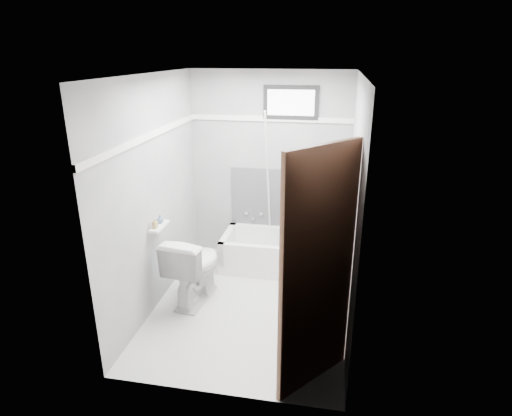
% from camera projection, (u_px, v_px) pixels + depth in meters
% --- Properties ---
extents(floor, '(2.60, 2.60, 0.00)m').
position_uv_depth(floor, '(250.00, 305.00, 4.64)').
color(floor, silver).
rests_on(floor, ground).
extents(ceiling, '(2.60, 2.60, 0.00)m').
position_uv_depth(ceiling, '(249.00, 74.00, 3.81)').
color(ceiling, silver).
rests_on(ceiling, floor).
extents(wall_back, '(2.00, 0.02, 2.40)m').
position_uv_depth(wall_back, '(270.00, 168.00, 5.43)').
color(wall_back, gray).
rests_on(wall_back, floor).
extents(wall_front, '(2.00, 0.02, 2.40)m').
position_uv_depth(wall_front, '(214.00, 260.00, 3.03)').
color(wall_front, gray).
rests_on(wall_front, floor).
extents(wall_left, '(0.02, 2.60, 2.40)m').
position_uv_depth(wall_left, '(154.00, 195.00, 4.40)').
color(wall_left, gray).
rests_on(wall_left, floor).
extents(wall_right, '(0.02, 2.60, 2.40)m').
position_uv_depth(wall_right, '(353.00, 207.00, 4.06)').
color(wall_right, gray).
rests_on(wall_right, floor).
extents(bathtub, '(1.50, 0.70, 0.42)m').
position_uv_depth(bathtub, '(282.00, 252.00, 5.39)').
color(bathtub, white).
rests_on(bathtub, floor).
extents(office_chair, '(0.69, 0.69, 1.03)m').
position_uv_depth(office_chair, '(314.00, 222.00, 5.23)').
color(office_chair, slate).
rests_on(office_chair, bathtub).
extents(toilet, '(0.55, 0.84, 0.78)m').
position_uv_depth(toilet, '(194.00, 267.00, 4.64)').
color(toilet, white).
rests_on(toilet, floor).
extents(door, '(0.78, 0.78, 2.00)m').
position_uv_depth(door, '(352.00, 297.00, 2.95)').
color(door, brown).
rests_on(door, floor).
extents(window, '(0.66, 0.04, 0.40)m').
position_uv_depth(window, '(291.00, 102.00, 5.09)').
color(window, black).
rests_on(window, wall_back).
extents(backerboard, '(1.50, 0.02, 0.78)m').
position_uv_depth(backerboard, '(288.00, 199.00, 5.51)').
color(backerboard, '#4C4C4F').
rests_on(backerboard, wall_back).
extents(trim_back, '(2.00, 0.02, 0.06)m').
position_uv_depth(trim_back, '(270.00, 119.00, 5.20)').
color(trim_back, white).
rests_on(trim_back, wall_back).
extents(trim_left, '(0.02, 2.60, 0.06)m').
position_uv_depth(trim_left, '(151.00, 135.00, 4.18)').
color(trim_left, white).
rests_on(trim_left, wall_left).
extents(pole, '(0.02, 0.60, 1.87)m').
position_uv_depth(pole, '(268.00, 185.00, 5.26)').
color(pole, silver).
rests_on(pole, bathtub).
extents(shelf, '(0.10, 0.32, 0.02)m').
position_uv_depth(shelf, '(159.00, 226.00, 4.40)').
color(shelf, white).
rests_on(shelf, wall_left).
extents(soap_bottle_a, '(0.06, 0.06, 0.11)m').
position_uv_depth(soap_bottle_a, '(155.00, 223.00, 4.30)').
color(soap_bottle_a, '#A58F52').
rests_on(soap_bottle_a, shelf).
extents(soap_bottle_b, '(0.10, 0.10, 0.09)m').
position_uv_depth(soap_bottle_b, '(160.00, 219.00, 4.43)').
color(soap_bottle_b, '#486784').
rests_on(soap_bottle_b, shelf).
extents(faucet, '(0.26, 0.10, 0.16)m').
position_uv_depth(faucet, '(254.00, 215.00, 5.66)').
color(faucet, silver).
rests_on(faucet, wall_back).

